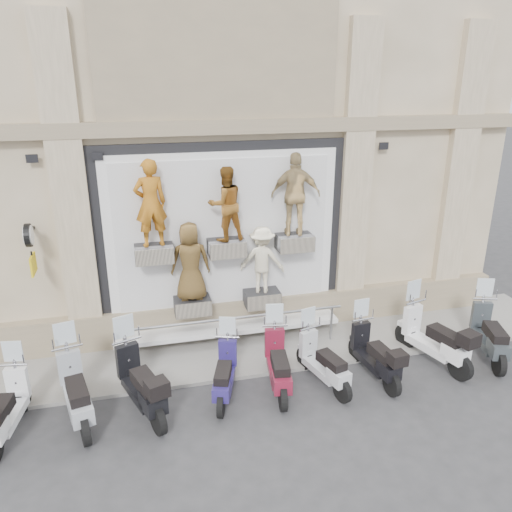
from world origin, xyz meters
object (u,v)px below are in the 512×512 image
object	(u,v)px
clock_sign_bracket	(30,242)
scooter_g	(324,353)
scooter_d	(139,371)
scooter_h	(375,345)
scooter_c	(74,380)
scooter_f	(278,354)
guard_rail	(233,336)
scooter_e	(225,364)
scooter_i	(435,328)
scooter_j	(491,324)
scooter_b	(5,398)

from	to	relation	value
clock_sign_bracket	scooter_g	distance (m)	6.13
clock_sign_bracket	scooter_d	bearing A→B (deg)	-46.48
clock_sign_bracket	scooter_h	xyz separation A→B (m)	(6.50, -2.00, -2.06)
scooter_c	scooter_h	world-z (taller)	scooter_c
scooter_d	scooter_f	xyz separation A→B (m)	(2.63, 0.07, -0.06)
clock_sign_bracket	scooter_d	size ratio (longest dim) A/B	0.50
clock_sign_bracket	scooter_f	size ratio (longest dim) A/B	0.54
scooter_d	scooter_f	world-z (taller)	scooter_d
guard_rail	scooter_d	distance (m)	2.55
scooter_e	scooter_f	xyz separation A→B (m)	(1.06, -0.01, 0.07)
scooter_i	scooter_g	bearing A→B (deg)	168.82
scooter_j	scooter_c	bearing A→B (deg)	-160.73
clock_sign_bracket	scooter_b	size ratio (longest dim) A/B	0.56
scooter_i	scooter_e	bearing A→B (deg)	165.71
scooter_e	scooter_i	xyz separation A→B (m)	(4.53, 0.09, 0.13)
clock_sign_bracket	scooter_e	distance (m)	4.45
scooter_h	scooter_j	distance (m)	2.79
scooter_i	scooter_j	size ratio (longest dim) A/B	1.05
scooter_h	scooter_i	xyz separation A→B (m)	(1.47, 0.20, 0.09)
scooter_f	scooter_i	bearing A→B (deg)	10.43
scooter_d	scooter_e	distance (m)	1.58
scooter_e	scooter_g	bearing A→B (deg)	14.65
scooter_b	scooter_g	size ratio (longest dim) A/B	1.03
scooter_h	scooter_j	xyz separation A→B (m)	(2.78, 0.11, 0.05)
guard_rail	scooter_g	world-z (taller)	scooter_g
guard_rail	scooter_e	bearing A→B (deg)	-107.87
scooter_h	scooter_j	bearing A→B (deg)	-3.33
scooter_b	scooter_i	distance (m)	8.34
scooter_j	guard_rail	bearing A→B (deg)	-175.83
guard_rail	scooter_i	world-z (taller)	scooter_i
scooter_b	scooter_d	world-z (taller)	scooter_d
scooter_c	scooter_g	bearing A→B (deg)	-13.99
clock_sign_bracket	scooter_h	world-z (taller)	clock_sign_bracket
scooter_d	scooter_j	world-z (taller)	scooter_d
scooter_e	scooter_g	size ratio (longest dim) A/B	0.98
scooter_d	scooter_h	distance (m)	4.63
scooter_c	scooter_d	world-z (taller)	scooter_d
clock_sign_bracket	scooter_h	bearing A→B (deg)	-17.13
scooter_b	scooter_c	world-z (taller)	scooter_c
guard_rail	clock_sign_bracket	world-z (taller)	clock_sign_bracket
scooter_f	scooter_e	bearing A→B (deg)	-171.69
scooter_d	scooter_c	bearing A→B (deg)	158.87
scooter_g	scooter_e	bearing A→B (deg)	163.04
scooter_d	scooter_j	xyz separation A→B (m)	(7.42, 0.07, -0.03)
scooter_b	guard_rail	bearing A→B (deg)	29.95
guard_rail	scooter_i	distance (m)	4.30
scooter_i	clock_sign_bracket	bearing A→B (deg)	151.83
guard_rail	clock_sign_bracket	bearing A→B (deg)	173.16
scooter_g	scooter_i	xyz separation A→B (m)	(2.57, 0.19, 0.12)
scooter_d	scooter_g	world-z (taller)	scooter_d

